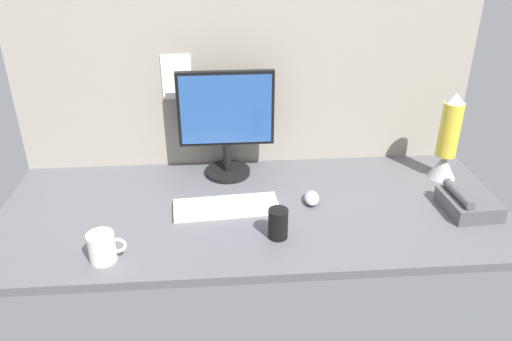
{
  "coord_description": "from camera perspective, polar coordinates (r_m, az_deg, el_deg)",
  "views": [
    {
      "loc": [
        -11.31,
        -156.58,
        96.19
      ],
      "look_at": [
        -3.45,
        0.0,
        14.0
      ],
      "focal_mm": 35.61,
      "sensor_mm": 36.0,
      "label": 1
    }
  ],
  "objects": [
    {
      "name": "mouse",
      "position": [
        1.85,
        6.3,
        -3.16
      ],
      "size": [
        6.8,
        10.25,
        3.4
      ],
      "primitive_type": "ellipsoid",
      "rotation": [
        0.0,
        0.0,
        -0.13
      ],
      "color": "#99999E",
      "rests_on": "ground_plane"
    },
    {
      "name": "keyboard",
      "position": [
        1.81,
        -3.37,
        -4.11
      ],
      "size": [
        37.84,
        15.64,
        2.0
      ],
      "primitive_type": "cube",
      "rotation": [
        0.0,
        0.0,
        0.07
      ],
      "color": "silver",
      "rests_on": "ground_plane"
    },
    {
      "name": "mug_ceramic_white",
      "position": [
        1.61,
        -16.86,
        -8.25
      ],
      "size": [
        11.56,
        8.19,
        9.43
      ],
      "color": "white",
      "rests_on": "ground_plane"
    },
    {
      "name": "mug_black_travel",
      "position": [
        1.64,
        2.5,
        -5.98
      ],
      "size": [
        6.47,
        6.47,
        10.3
      ],
      "color": "black",
      "rests_on": "ground_plane"
    },
    {
      "name": "monitor",
      "position": [
        1.96,
        -3.37,
        5.65
      ],
      "size": [
        36.93,
        18.0,
        42.2
      ],
      "color": "black",
      "rests_on": "ground_plane"
    },
    {
      "name": "desk_phone",
      "position": [
        1.94,
        22.72,
        -3.39
      ],
      "size": [
        18.15,
        20.02,
        8.8
      ],
      "color": "#4C4C51",
      "rests_on": "ground_plane"
    },
    {
      "name": "ground_plane",
      "position": [
        1.85,
        -0.28,
        -4.23
      ],
      "size": [
        180.0,
        80.0,
        3.0
      ],
      "primitive_type": "cube",
      "color": "#515156"
    },
    {
      "name": "cubicle_wall_back",
      "position": [
        2.03,
        -1.1,
        10.67
      ],
      "size": [
        180.0,
        5.5,
        73.6
      ],
      "color": "gray",
      "rests_on": "ground_plane"
    },
    {
      "name": "lava_lamp",
      "position": [
        2.09,
        20.68,
        2.87
      ],
      "size": [
        10.73,
        10.73,
        35.13
      ],
      "color": "#A5A5AD",
      "rests_on": "ground_plane"
    }
  ]
}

